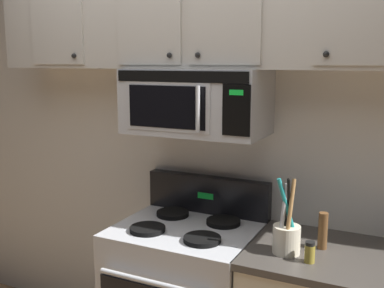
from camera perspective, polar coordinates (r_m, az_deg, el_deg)
The scene contains 6 objects.
back_wall at distance 2.73m, azimuth 2.78°, elevation 1.01°, with size 5.20×0.10×2.70m, color silver.
over_range_microwave at distance 2.48m, azimuth 0.51°, elevation 5.32°, with size 0.76×0.43×0.35m.
upper_cabinets at distance 2.51m, azimuth 0.85°, elevation 15.68°, with size 2.50×0.36×0.55m.
utensil_crock_cream at distance 2.22m, azimuth 11.72°, elevation -11.05°, with size 0.13×0.13×0.37m.
pepper_mill at distance 2.31m, azimuth 16.02°, elevation -10.37°, with size 0.04×0.04×0.18m, color brown.
spice_jar at distance 2.16m, azimuth 14.49°, elevation -12.95°, with size 0.05×0.05×0.10m.
Camera 1 is at (1.07, -1.68, 1.79)m, focal length 42.70 mm.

